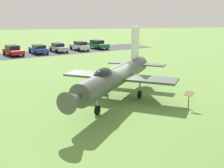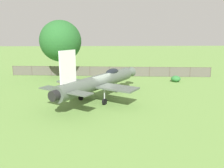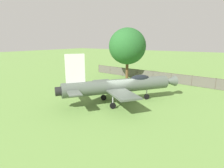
{
  "view_description": "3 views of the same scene",
  "coord_description": "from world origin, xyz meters",
  "views": [
    {
      "loc": [
        4.78,
        19.97,
        6.26
      ],
      "look_at": [
        0.69,
        1.49,
        1.62
      ],
      "focal_mm": 46.43,
      "sensor_mm": 36.0,
      "label": 1
    },
    {
      "loc": [
        0.28,
        -21.68,
        6.48
      ],
      "look_at": [
        1.25,
        -0.91,
        1.79
      ],
      "focal_mm": 35.94,
      "sensor_mm": 36.0,
      "label": 2
    },
    {
      "loc": [
        10.2,
        -15.96,
        6.4
      ],
      "look_at": [
        -0.8,
        0.04,
        1.91
      ],
      "focal_mm": 30.5,
      "sensor_mm": 36.0,
      "label": 3
    }
  ],
  "objects": [
    {
      "name": "perimeter_fence",
      "position": [
        1.5,
        12.64,
        0.82
      ],
      "size": [
        30.69,
        3.18,
        1.53
      ],
      "rotation": [
        0.0,
        0.0,
        9.32
      ],
      "color": "#4C4238",
      "rests_on": "ground_plane"
    },
    {
      "name": "info_plaque",
      "position": [
        -4.31,
        2.86,
        0.85
      ],
      "size": [
        0.7,
        0.71,
        1.14
      ],
      "color": "#333333",
      "rests_on": "ground_plane"
    },
    {
      "name": "ground_plane",
      "position": [
        0.0,
        0.0,
        0.0
      ],
      "size": [
        200.0,
        200.0,
        0.0
      ],
      "primitive_type": "plane",
      "color": "#668E42"
    },
    {
      "name": "shade_tree",
      "position": [
        -5.57,
        11.41,
        5.43
      ],
      "size": [
        5.92,
        6.31,
        8.39
      ],
      "color": "brown",
      "rests_on": "ground_plane"
    },
    {
      "name": "display_jet",
      "position": [
        0.19,
        0.27,
        1.87
      ],
      "size": [
        9.6,
        12.0,
        5.19
      ],
      "rotation": [
        0.0,
        0.0,
        0.97
      ],
      "color": "#4C564C",
      "rests_on": "ground_plane"
    },
    {
      "name": "shrub_near_fence",
      "position": [
        10.46,
        8.06,
        0.42
      ],
      "size": [
        1.29,
        1.25,
        0.84
      ],
      "color": "#2D7033",
      "rests_on": "ground_plane"
    }
  ]
}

